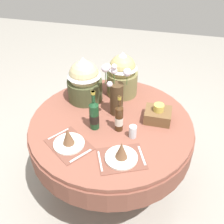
# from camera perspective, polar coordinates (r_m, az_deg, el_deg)

# --- Properties ---
(ground) EXTENTS (8.00, 8.00, 0.00)m
(ground) POSITION_cam_1_polar(r_m,az_deg,el_deg) (2.84, -0.17, -13.58)
(ground) COLOR #9E998E
(dining_table) EXTENTS (1.41, 1.41, 0.74)m
(dining_table) POSITION_cam_1_polar(r_m,az_deg,el_deg) (2.40, -0.19, -4.63)
(dining_table) COLOR brown
(dining_table) RESTS_ON ground
(place_setting_left) EXTENTS (0.43, 0.41, 0.16)m
(place_setting_left) POSITION_cam_1_polar(r_m,az_deg,el_deg) (2.10, -9.11, -5.91)
(place_setting_left) COLOR brown
(place_setting_left) RESTS_ON dining_table
(place_setting_right) EXTENTS (0.42, 0.37, 0.16)m
(place_setting_right) POSITION_cam_1_polar(r_m,az_deg,el_deg) (1.97, 1.98, -8.86)
(place_setting_right) COLOR brown
(place_setting_right) RESTS_ON dining_table
(flower_vase) EXTENTS (0.24, 0.20, 0.48)m
(flower_vase) POSITION_cam_1_polar(r_m,az_deg,el_deg) (2.28, 0.83, 4.10)
(flower_vase) COLOR #47331E
(flower_vase) RESTS_ON dining_table
(wine_bottle_left) EXTENTS (0.08, 0.08, 0.36)m
(wine_bottle_left) POSITION_cam_1_polar(r_m,az_deg,el_deg) (2.17, -3.77, -0.59)
(wine_bottle_left) COLOR #194223
(wine_bottle_left) RESTS_ON dining_table
(wine_bottle_centre) EXTENTS (0.07, 0.07, 0.33)m
(wine_bottle_centre) POSITION_cam_1_polar(r_m,az_deg,el_deg) (2.15, 1.49, -1.19)
(wine_bottle_centre) COLOR #422814
(wine_bottle_centre) RESTS_ON dining_table
(tumbler_near_right) EXTENTS (0.06, 0.06, 0.11)m
(tumbler_near_right) POSITION_cam_1_polar(r_m,az_deg,el_deg) (2.14, 4.39, -4.13)
(tumbler_near_right) COLOR silver
(tumbler_near_right) RESTS_ON dining_table
(gift_tub_back_left) EXTENTS (0.32, 0.32, 0.43)m
(gift_tub_back_left) POSITION_cam_1_polar(r_m,az_deg,el_deg) (2.47, -5.85, 7.09)
(gift_tub_back_left) COLOR #474C2D
(gift_tub_back_left) RESTS_ON dining_table
(gift_tub_back_centre) EXTENTS (0.29, 0.29, 0.44)m
(gift_tub_back_centre) POSITION_cam_1_polar(r_m,az_deg,el_deg) (2.54, 2.15, 8.32)
(gift_tub_back_centre) COLOR olive
(gift_tub_back_centre) RESTS_ON dining_table
(woven_basket_side_right) EXTENTS (0.22, 0.19, 0.16)m
(woven_basket_side_right) POSITION_cam_1_polar(r_m,az_deg,el_deg) (2.32, 9.61, -0.52)
(woven_basket_side_right) COLOR brown
(woven_basket_side_right) RESTS_ON dining_table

